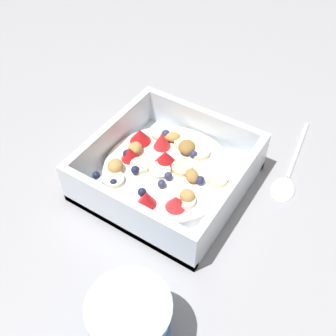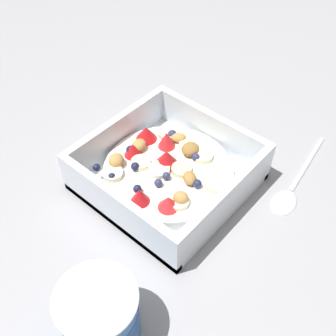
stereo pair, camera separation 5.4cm
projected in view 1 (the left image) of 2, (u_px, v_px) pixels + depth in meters
The scene contains 4 objects.
ground_plane at pixel (180, 178), 0.57m from camera, with size 2.40×2.40×0.00m, color #9E9EA3.
fruit_bowl at pixel (167, 172), 0.55m from camera, with size 0.20×0.20×0.06m.
spoon at pixel (289, 175), 0.57m from camera, with size 0.04×0.17×0.01m.
yogurt_cup at pixel (131, 323), 0.39m from camera, with size 0.08×0.08×0.08m.
Camera 1 is at (-0.19, 0.33, 0.43)m, focal length 43.48 mm.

